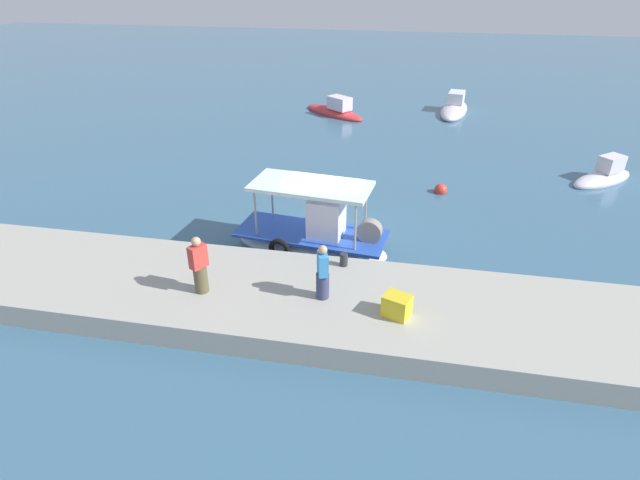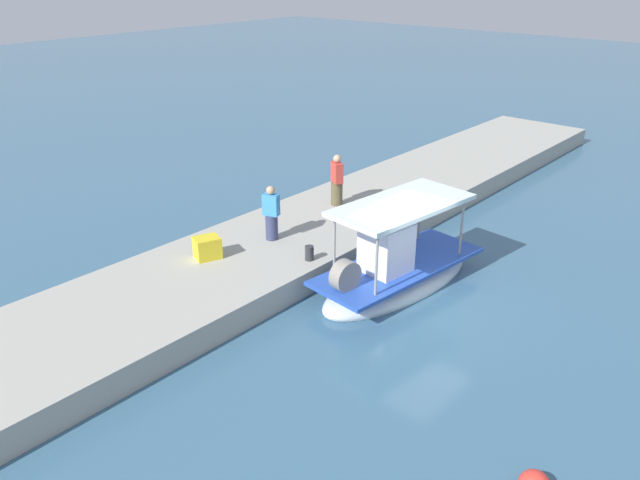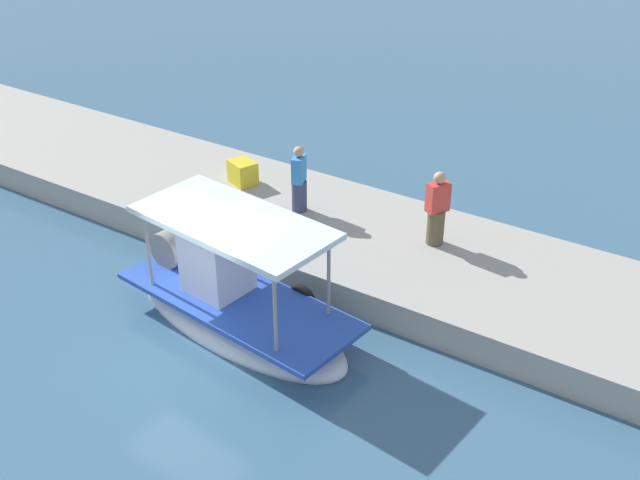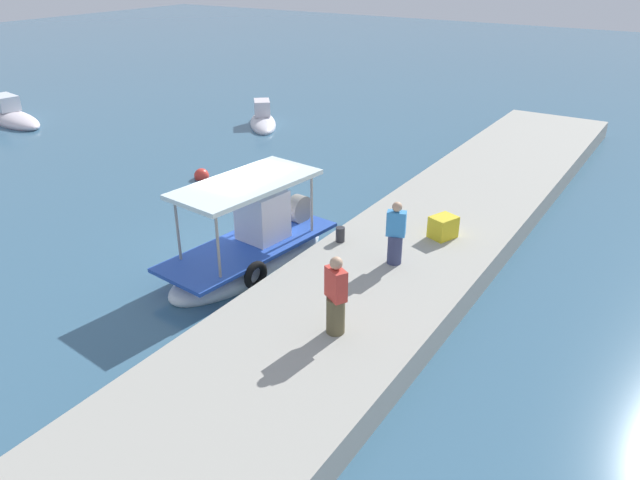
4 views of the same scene
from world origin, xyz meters
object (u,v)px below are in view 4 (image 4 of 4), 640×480
Objects in this scene: marker_buoy at (202,176)px; moored_boat_mid at (263,121)px; mooring_bollard at (340,234)px; cargo_crate at (443,227)px; main_fishing_boat at (253,250)px; fisherman_near_bollard at (396,236)px; fisherman_by_crate at (336,299)px; moored_boat_near at (11,117)px.

marker_buoy is 0.16× the size of moored_boat_mid.
cargo_crate reaches higher than mooring_bollard.
mooring_bollard is 0.73× the size of marker_buoy.
cargo_crate is (3.02, -4.10, 0.52)m from main_fishing_boat.
main_fishing_boat is 14.37m from moored_boat_mid.
cargo_crate is at bearing -51.85° from mooring_bollard.
fisherman_by_crate is (-3.35, -0.35, 0.04)m from fisherman_near_bollard.
marker_buoy is (4.35, 5.86, -0.35)m from main_fishing_boat.
moored_boat_near is at bearing 79.13° from mooring_bollard.
fisherman_by_crate is 0.48× the size of moored_boat_mid.
marker_buoy is at bearing 82.38° from cargo_crate.
fisherman_by_crate reaches higher than cargo_crate.
mooring_bollard is (3.67, 2.09, -0.57)m from fisherman_by_crate.
fisherman_near_bollard is at bearing 5.92° from fisherman_by_crate.
main_fishing_boat reaches higher than moored_boat_mid.
fisherman_near_bollard is 16.19m from moored_boat_mid.
cargo_crate is 10.08m from marker_buoy.
marker_buoy is (3.04, 7.78, -0.78)m from mooring_bollard.
fisherman_near_bollard reaches higher than moored_boat_near.
moored_boat_mid is (8.53, 12.64, -0.79)m from cargo_crate.
cargo_crate reaches higher than moored_boat_mid.
main_fishing_boat reaches higher than moored_boat_near.
fisherman_by_crate is at bearing -120.44° from main_fishing_boat.
fisherman_by_crate is at bearing -137.92° from moored_boat_mid.
cargo_crate is (1.71, -2.17, 0.10)m from mooring_bollard.
main_fishing_boat reaches higher than cargo_crate.
moored_boat_near is (4.06, 21.16, -0.64)m from mooring_bollard.
main_fishing_boat is at bearing 124.27° from mooring_bollard.
cargo_crate is at bearing -95.77° from moored_boat_near.
main_fishing_boat is 5.12m from cargo_crate.
cargo_crate is at bearing -0.89° from fisherman_by_crate.
main_fishing_boat is 9.91× the size of marker_buoy.
moored_boat_mid reaches higher than mooring_bollard.
cargo_crate is (5.38, -0.08, -0.47)m from fisherman_by_crate.
main_fishing_boat reaches higher than fisherman_by_crate.
moored_boat_near is at bearing 74.39° from main_fishing_boat.
moored_boat_near is 1.45× the size of moored_boat_mid.
fisherman_by_crate is at bearing -108.40° from moored_boat_near.
moored_boat_mid is (13.91, 12.56, -1.26)m from fisherman_by_crate.
fisherman_near_bollard reaches higher than moored_boat_mid.
fisherman_by_crate is 3.08× the size of marker_buoy.
mooring_bollard is at bearing -55.73° from main_fishing_boat.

